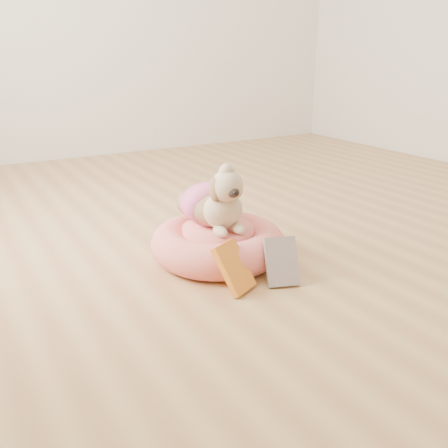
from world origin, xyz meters
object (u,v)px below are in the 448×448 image
pet_bed (218,243)px  dog (214,192)px  book_white (282,262)px  book_yellow (234,267)px

pet_bed → dog: 0.22m
dog → book_white: bearing=-70.8°
pet_bed → book_white: size_ratio=3.02×
book_yellow → pet_bed: bearing=45.4°
pet_bed → book_yellow: book_yellow is taller
pet_bed → book_white: 0.34m
pet_bed → dog: (-0.01, 0.02, 0.22)m
pet_bed → dog: size_ratio=1.44×
pet_bed → book_yellow: 0.30m
dog → book_yellow: (-0.09, -0.30, -0.20)m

